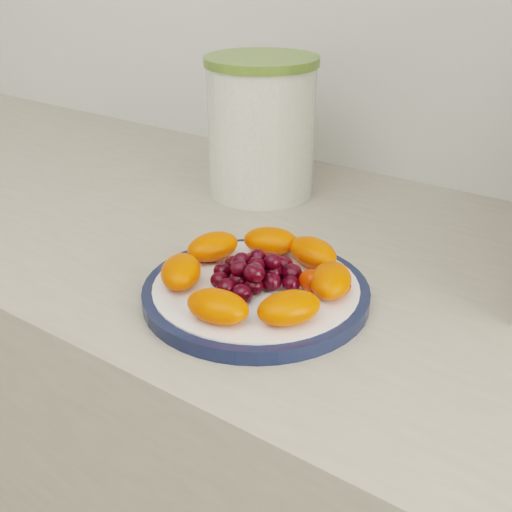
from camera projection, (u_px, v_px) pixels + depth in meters
The scene contains 5 objects.
plate_rim at pixel (256, 293), 0.66m from camera, with size 0.23×0.23×0.01m, color #101834.
plate_face at pixel (256, 292), 0.66m from camera, with size 0.21×0.21×0.02m, color white.
canister at pixel (261, 131), 0.90m from camera, with size 0.15×0.15×0.18m, color #4E671B.
canister_lid at pixel (262, 61), 0.86m from camera, with size 0.16×0.16×0.01m, color #59772C.
fruit_plate at pixel (261, 272), 0.65m from camera, with size 0.20×0.20×0.03m.
Camera 1 is at (0.28, 0.60, 1.24)m, focal length 45.00 mm.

